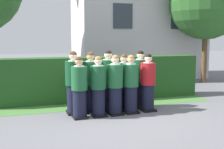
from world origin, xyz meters
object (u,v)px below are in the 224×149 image
at_px(student_rear_row_1, 91,83).
at_px(student_rear_row_2, 108,82).
at_px(student_front_row_3, 131,85).
at_px(student_rear_row_0, 74,84).
at_px(student_front_row_0, 79,89).
at_px(student_rear_row_3, 124,83).
at_px(student_rear_row_4, 140,80).
at_px(student_front_row_2, 115,86).
at_px(student_front_row_1, 98,88).
at_px(student_in_red_blazer, 148,84).

xyz_separation_m(student_rear_row_1, student_rear_row_2, (0.50, 0.01, 0.02)).
height_order(student_front_row_3, student_rear_row_2, student_rear_row_2).
relative_size(student_rear_row_0, student_rear_row_1, 1.02).
distance_m(student_front_row_0, student_rear_row_3, 1.51).
relative_size(student_front_row_0, student_rear_row_2, 0.93).
bearing_deg(student_front_row_3, student_front_row_0, -176.64).
relative_size(student_rear_row_2, student_rear_row_3, 1.08).
distance_m(student_rear_row_0, student_rear_row_4, 2.01).
xyz_separation_m(student_rear_row_0, student_rear_row_3, (1.46, 0.08, -0.06)).
xyz_separation_m(student_front_row_0, student_rear_row_4, (1.94, 0.63, 0.05)).
relative_size(student_front_row_0, student_front_row_2, 0.99).
relative_size(student_front_row_3, student_rear_row_4, 0.95).
bearing_deg(student_front_row_1, student_front_row_2, 2.60).
bearing_deg(student_front_row_1, student_front_row_3, 3.69).
distance_m(student_in_red_blazer, student_rear_row_4, 0.48).
bearing_deg(student_rear_row_0, student_front_row_1, -38.30).
height_order(student_front_row_3, student_in_red_blazer, student_in_red_blazer).
height_order(student_in_red_blazer, student_rear_row_3, student_in_red_blazer).
bearing_deg(student_front_row_3, student_rear_row_3, 94.40).
distance_m(student_front_row_2, student_in_red_blazer, 1.01).
relative_size(student_rear_row_1, student_rear_row_3, 1.06).
bearing_deg(student_rear_row_1, student_rear_row_4, 4.06).
bearing_deg(student_front_row_0, student_in_red_blazer, 4.46).
bearing_deg(student_rear_row_1, student_front_row_3, -23.58).
bearing_deg(student_front_row_3, student_rear_row_1, 156.42).
relative_size(student_front_row_2, student_front_row_3, 1.01).
bearing_deg(student_rear_row_4, student_rear_row_0, -175.43).
height_order(student_in_red_blazer, student_rear_row_0, student_rear_row_0).
relative_size(student_front_row_1, student_front_row_3, 0.99).
xyz_separation_m(student_front_row_0, student_rear_row_1, (0.42, 0.53, 0.04)).
relative_size(student_front_row_2, student_rear_row_3, 1.01).
relative_size(student_front_row_3, student_in_red_blazer, 0.99).
distance_m(student_rear_row_1, student_rear_row_2, 0.50).
relative_size(student_front_row_0, student_rear_row_0, 0.93).
relative_size(student_front_row_3, student_rear_row_1, 0.95).
height_order(student_front_row_2, student_rear_row_4, student_rear_row_4).
distance_m(student_front_row_1, student_rear_row_4, 1.56).
distance_m(student_front_row_0, student_front_row_1, 0.51).
distance_m(student_front_row_1, student_front_row_3, 0.93).
xyz_separation_m(student_rear_row_2, student_rear_row_3, (0.47, 0.02, -0.06)).
bearing_deg(student_rear_row_4, student_rear_row_3, -171.88).
distance_m(student_front_row_0, student_rear_row_0, 0.48).
height_order(student_rear_row_0, student_rear_row_3, student_rear_row_0).
bearing_deg(student_rear_row_1, student_rear_row_2, 0.64).
bearing_deg(student_rear_row_2, student_rear_row_3, 2.98).
distance_m(student_front_row_1, student_rear_row_0, 0.73).
bearing_deg(student_front_row_0, student_rear_row_2, 29.85).
relative_size(student_front_row_2, student_rear_row_2, 0.94).
relative_size(student_rear_row_1, student_rear_row_4, 1.00).
bearing_deg(student_rear_row_0, student_rear_row_3, 3.24).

